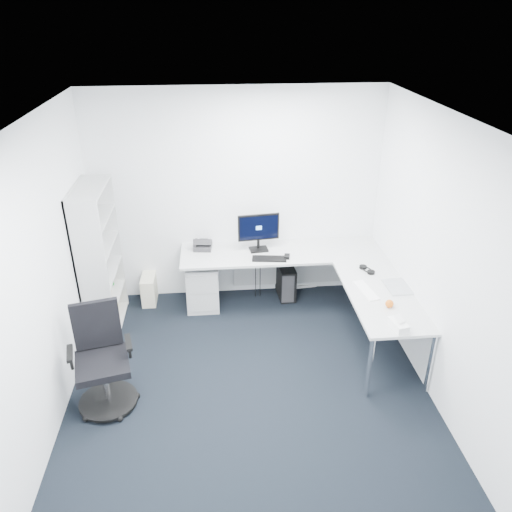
{
  "coord_description": "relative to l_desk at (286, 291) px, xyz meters",
  "views": [
    {
      "loc": [
        -0.29,
        -3.79,
        3.53
      ],
      "look_at": [
        0.15,
        1.05,
        1.05
      ],
      "focal_mm": 35.0,
      "sensor_mm": 36.0,
      "label": 1
    }
  ],
  "objects": [
    {
      "name": "orange_fruit",
      "position": [
        0.91,
        -1.02,
        0.41
      ],
      "size": [
        0.08,
        0.08,
        0.08
      ],
      "primitive_type": "sphere",
      "color": "#D96113",
      "rests_on": "l_desk"
    },
    {
      "name": "wall_left",
      "position": [
        -2.35,
        -1.4,
        0.98
      ],
      "size": [
        0.02,
        4.2,
        2.7
      ],
      "primitive_type": "cube",
      "color": "white",
      "rests_on": "ground"
    },
    {
      "name": "headphones",
      "position": [
        0.9,
        -0.24,
        0.4
      ],
      "size": [
        0.2,
        0.24,
        0.05
      ],
      "primitive_type": null,
      "rotation": [
        0.0,
        0.0,
        0.41
      ],
      "color": "black",
      "rests_on": "l_desk"
    },
    {
      "name": "wall_back",
      "position": [
        -0.55,
        0.7,
        0.98
      ],
      "size": [
        3.6,
        0.02,
        2.7
      ],
      "primitive_type": "cube",
      "color": "white",
      "rests_on": "ground"
    },
    {
      "name": "white_keyboard",
      "position": [
        0.76,
        -0.69,
        0.38
      ],
      "size": [
        0.19,
        0.44,
        0.01
      ],
      "primitive_type": "cube",
      "rotation": [
        0.0,
        0.0,
        0.17
      ],
      "color": "white",
      "rests_on": "l_desk"
    },
    {
      "name": "bookshelf",
      "position": [
        -2.17,
        0.05,
        0.51
      ],
      "size": [
        0.34,
        0.88,
        1.76
      ],
      "primitive_type": null,
      "color": "#B4B6B6",
      "rests_on": "ground"
    },
    {
      "name": "tissue_box",
      "position": [
        0.87,
        -1.39,
        0.41
      ],
      "size": [
        0.16,
        0.24,
        0.08
      ],
      "primitive_type": "cube",
      "rotation": [
        0.0,
        0.0,
        0.2
      ],
      "color": "white",
      "rests_on": "l_desk"
    },
    {
      "name": "laptop",
      "position": [
        1.13,
        -0.65,
        0.5
      ],
      "size": [
        0.37,
        0.36,
        0.25
      ],
      "primitive_type": null,
      "rotation": [
        0.0,
        0.0,
        0.03
      ],
      "color": "silver",
      "rests_on": "l_desk"
    },
    {
      "name": "task_chair",
      "position": [
        -1.94,
        -1.37,
        0.15
      ],
      "size": [
        0.71,
        0.71,
        1.05
      ],
      "primitive_type": null,
      "rotation": [
        0.0,
        0.0,
        0.23
      ],
      "color": "black",
      "rests_on": "ground"
    },
    {
      "name": "black_pc_tower",
      "position": [
        0.07,
        0.52,
        -0.15
      ],
      "size": [
        0.23,
        0.46,
        0.44
      ],
      "primitive_type": "cube",
      "rotation": [
        0.0,
        0.0,
        0.07
      ],
      "color": "black",
      "rests_on": "ground"
    },
    {
      "name": "wall_front",
      "position": [
        -0.55,
        -3.5,
        0.98
      ],
      "size": [
        3.6,
        0.02,
        2.7
      ],
      "primitive_type": "cube",
      "color": "white",
      "rests_on": "ground"
    },
    {
      "name": "ground",
      "position": [
        -0.55,
        -1.4,
        -0.37
      ],
      "size": [
        4.2,
        4.2,
        0.0
      ],
      "primitive_type": "plane",
      "color": "black"
    },
    {
      "name": "ceiling",
      "position": [
        -0.55,
        -1.4,
        2.33
      ],
      "size": [
        4.2,
        4.2,
        0.0
      ],
      "primitive_type": "plane",
      "color": "white"
    },
    {
      "name": "power_strip",
      "position": [
        0.36,
        0.7,
        -0.35
      ],
      "size": [
        0.36,
        0.1,
        0.04
      ],
      "primitive_type": "cube",
      "rotation": [
        0.0,
        0.0,
        0.12
      ],
      "color": "white",
      "rests_on": "ground"
    },
    {
      "name": "wall_right",
      "position": [
        1.25,
        -1.4,
        0.98
      ],
      "size": [
        0.02,
        4.2,
        2.7
      ],
      "primitive_type": "cube",
      "color": "white",
      "rests_on": "ground"
    },
    {
      "name": "desk_phone",
      "position": [
        -1.0,
        0.52,
        0.45
      ],
      "size": [
        0.24,
        0.24,
        0.15
      ],
      "primitive_type": null,
      "rotation": [
        0.0,
        0.0,
        -0.11
      ],
      "color": "#2A2A2C",
      "rests_on": "l_desk"
    },
    {
      "name": "beige_pc_tower",
      "position": [
        -1.72,
        0.53,
        -0.19
      ],
      "size": [
        0.18,
        0.39,
        0.37
      ],
      "primitive_type": "cube",
      "rotation": [
        0.0,
        0.0,
        -0.01
      ],
      "color": "beige",
      "rests_on": "ground"
    },
    {
      "name": "black_keyboard",
      "position": [
        -0.19,
        0.14,
        0.38
      ],
      "size": [
        0.43,
        0.2,
        0.02
      ],
      "primitive_type": "cube",
      "rotation": [
        0.0,
        0.0,
        -0.12
      ],
      "color": "black",
      "rests_on": "l_desk"
    },
    {
      "name": "l_desk",
      "position": [
        0.0,
        0.0,
        0.0
      ],
      "size": [
        2.54,
        1.42,
        0.74
      ],
      "primitive_type": null,
      "color": "#B7B9B9",
      "rests_on": "ground"
    },
    {
      "name": "drawer_pedestal",
      "position": [
        -1.02,
        0.37,
        -0.06
      ],
      "size": [
        0.4,
        0.5,
        0.62
      ],
      "primitive_type": "cube",
      "color": "#B7B9B9",
      "rests_on": "ground"
    },
    {
      "name": "monitor",
      "position": [
        -0.3,
        0.41,
        0.62
      ],
      "size": [
        0.53,
        0.22,
        0.49
      ],
      "primitive_type": null,
      "rotation": [
        0.0,
        0.0,
        0.11
      ],
      "color": "black",
      "rests_on": "l_desk"
    },
    {
      "name": "mouse",
      "position": [
        0.03,
        0.17,
        0.39
      ],
      "size": [
        0.09,
        0.12,
        0.03
      ],
      "primitive_type": "cube",
      "rotation": [
        0.0,
        0.0,
        -0.2
      ],
      "color": "black",
      "rests_on": "l_desk"
    }
  ]
}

